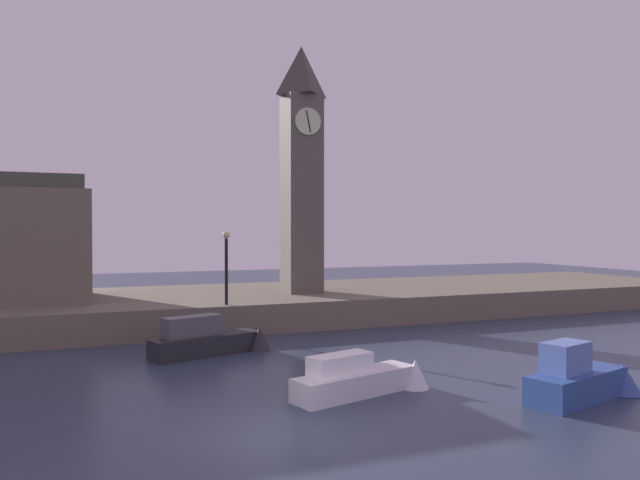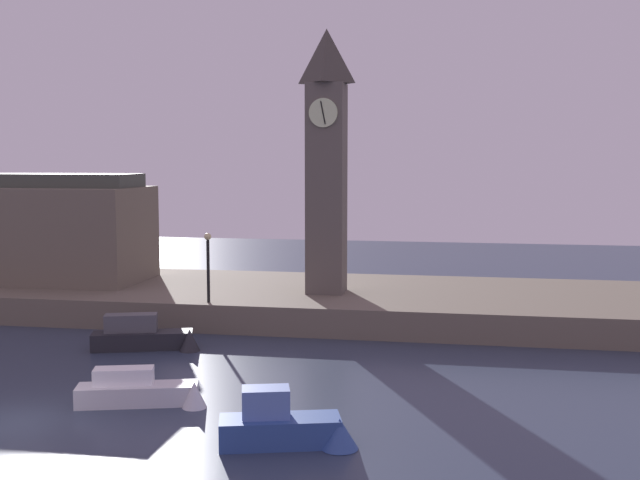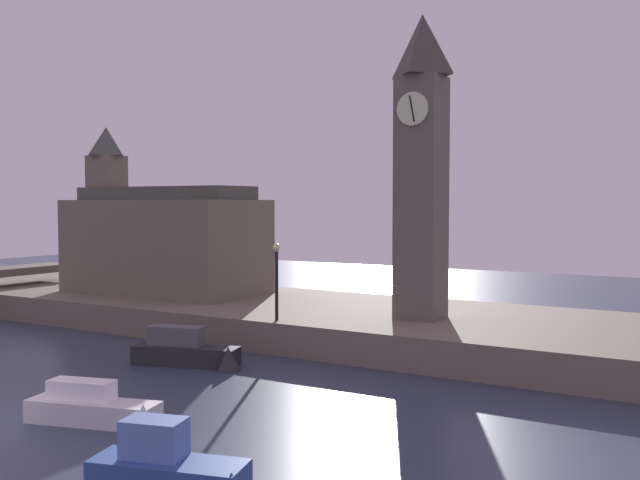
{
  "view_description": "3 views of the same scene",
  "coord_description": "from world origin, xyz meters",
  "px_view_note": "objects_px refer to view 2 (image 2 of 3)",
  "views": [
    {
      "loc": [
        -4.84,
        -14.55,
        5.23
      ],
      "look_at": [
        7.3,
        15.44,
        4.61
      ],
      "focal_mm": 34.25,
      "sensor_mm": 36.0,
      "label": 1
    },
    {
      "loc": [
        14.73,
        -23.38,
        8.93
      ],
      "look_at": [
        7.35,
        17.82,
        4.51
      ],
      "focal_mm": 43.9,
      "sensor_mm": 36.0,
      "label": 2
    },
    {
      "loc": [
        21.14,
        -12.95,
        6.98
      ],
      "look_at": [
        2.47,
        17.96,
        5.14
      ],
      "focal_mm": 40.63,
      "sensor_mm": 36.0,
      "label": 3
    }
  ],
  "objects_px": {
    "parliament_hall": "(40,227)",
    "boat_ferry_white": "(146,392)",
    "clock_tower": "(327,158)",
    "streetlamp": "(208,259)",
    "boat_tour_blue": "(288,426)",
    "boat_barge_dark": "(148,337)"
  },
  "relations": [
    {
      "from": "parliament_hall",
      "to": "boat_ferry_white",
      "type": "xyz_separation_m",
      "value": [
        14.06,
        -17.52,
        -4.27
      ]
    },
    {
      "from": "clock_tower",
      "to": "boat_ferry_white",
      "type": "relative_size",
      "value": 2.85
    },
    {
      "from": "streetlamp",
      "to": "boat_tour_blue",
      "type": "xyz_separation_m",
      "value": [
        7.54,
        -15.08,
        -3.15
      ]
    },
    {
      "from": "clock_tower",
      "to": "streetlamp",
      "type": "distance_m",
      "value": 8.57
    },
    {
      "from": "parliament_hall",
      "to": "streetlamp",
      "type": "height_order",
      "value": "parliament_hall"
    },
    {
      "from": "parliament_hall",
      "to": "streetlamp",
      "type": "xyz_separation_m",
      "value": [
        12.47,
        -5.46,
        -0.99
      ]
    },
    {
      "from": "clock_tower",
      "to": "parliament_hall",
      "type": "distance_m",
      "value": 18.44
    },
    {
      "from": "streetlamp",
      "to": "boat_ferry_white",
      "type": "relative_size",
      "value": 0.71
    },
    {
      "from": "parliament_hall",
      "to": "boat_barge_dark",
      "type": "relative_size",
      "value": 2.25
    },
    {
      "from": "parliament_hall",
      "to": "boat_barge_dark",
      "type": "xyz_separation_m",
      "value": [
        10.9,
        -9.66,
        -4.16
      ]
    },
    {
      "from": "clock_tower",
      "to": "streetlamp",
      "type": "bearing_deg",
      "value": -142.72
    },
    {
      "from": "streetlamp",
      "to": "boat_ferry_white",
      "type": "xyz_separation_m",
      "value": [
        1.59,
        -12.05,
        -3.28
      ]
    },
    {
      "from": "clock_tower",
      "to": "boat_tour_blue",
      "type": "distance_m",
      "value": 21.05
    },
    {
      "from": "streetlamp",
      "to": "boat_ferry_white",
      "type": "bearing_deg",
      "value": -82.49
    },
    {
      "from": "boat_tour_blue",
      "to": "boat_ferry_white",
      "type": "bearing_deg",
      "value": 153.02
    },
    {
      "from": "boat_barge_dark",
      "to": "boat_tour_blue",
      "type": "xyz_separation_m",
      "value": [
        9.11,
        -10.89,
        0.02
      ]
    },
    {
      "from": "boat_barge_dark",
      "to": "boat_tour_blue",
      "type": "distance_m",
      "value": 14.2
    },
    {
      "from": "boat_tour_blue",
      "to": "streetlamp",
      "type": "bearing_deg",
      "value": 116.56
    },
    {
      "from": "boat_tour_blue",
      "to": "clock_tower",
      "type": "bearing_deg",
      "value": 96.2
    },
    {
      "from": "clock_tower",
      "to": "streetlamp",
      "type": "height_order",
      "value": "clock_tower"
    },
    {
      "from": "boat_tour_blue",
      "to": "parliament_hall",
      "type": "bearing_deg",
      "value": 134.24
    },
    {
      "from": "clock_tower",
      "to": "boat_ferry_white",
      "type": "height_order",
      "value": "clock_tower"
    }
  ]
}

